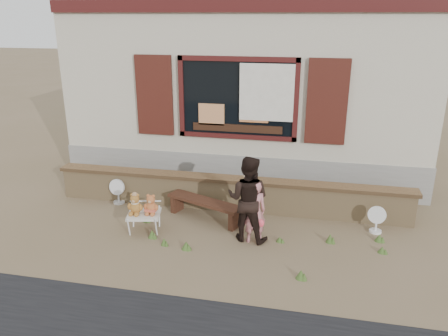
% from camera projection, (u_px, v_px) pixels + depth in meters
% --- Properties ---
extents(ground, '(80.00, 80.00, 0.00)m').
position_uv_depth(ground, '(217.00, 231.00, 7.86)').
color(ground, brown).
rests_on(ground, ground).
extents(shopfront, '(8.04, 5.13, 4.00)m').
position_uv_depth(shopfront, '(255.00, 83.00, 11.34)').
color(shopfront, '#A19682').
rests_on(shopfront, ground).
extents(brick_wall, '(7.10, 0.36, 0.67)m').
position_uv_depth(brick_wall, '(228.00, 193.00, 8.67)').
color(brick_wall, tan).
rests_on(brick_wall, ground).
extents(bench, '(1.55, 0.88, 0.39)m').
position_uv_depth(bench, '(205.00, 205.00, 8.22)').
color(bench, '#361D13').
rests_on(bench, ground).
extents(folding_chair, '(0.66, 0.61, 0.35)m').
position_uv_depth(folding_chair, '(144.00, 215.00, 7.77)').
color(folding_chair, beige).
rests_on(folding_chair, ground).
extents(teddy_bear_left, '(0.33, 0.30, 0.39)m').
position_uv_depth(teddy_bear_left, '(135.00, 203.00, 7.69)').
color(teddy_bear_left, brown).
rests_on(teddy_bear_left, folding_chair).
extents(teddy_bear_right, '(0.32, 0.29, 0.37)m').
position_uv_depth(teddy_bear_right, '(151.00, 204.00, 7.70)').
color(teddy_bear_right, '#9D542B').
rests_on(teddy_bear_right, folding_chair).
extents(child, '(0.48, 0.40, 1.11)m').
position_uv_depth(child, '(254.00, 212.00, 7.33)').
color(child, '#D78086').
rests_on(child, ground).
extents(adult, '(0.81, 0.67, 1.50)m').
position_uv_depth(adult, '(248.00, 199.00, 7.35)').
color(adult, black).
rests_on(adult, ground).
extents(fan_left, '(0.34, 0.22, 0.53)m').
position_uv_depth(fan_left, '(118.00, 191.00, 8.94)').
color(fan_left, silver).
rests_on(fan_left, ground).
extents(fan_right, '(0.33, 0.22, 0.51)m').
position_uv_depth(fan_right, '(377.00, 219.00, 7.74)').
color(fan_right, white).
rests_on(fan_right, ground).
extents(grass_tufts, '(4.35, 1.57, 0.16)m').
position_uv_depth(grass_tufts, '(252.00, 241.00, 7.38)').
color(grass_tufts, '#3F5C25').
rests_on(grass_tufts, ground).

